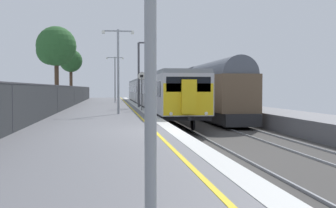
{
  "coord_description": "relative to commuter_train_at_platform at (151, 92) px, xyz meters",
  "views": [
    {
      "loc": [
        -1.95,
        -14.5,
        1.6
      ],
      "look_at": [
        1.27,
        7.6,
        0.71
      ],
      "focal_mm": 41.72,
      "sensor_mm": 36.0,
      "label": 1
    }
  ],
  "objects": [
    {
      "name": "background_tree_left",
      "position": [
        -9.55,
        0.3,
        4.37
      ],
      "size": [
        3.93,
        3.93,
        7.77
      ],
      "color": "#473323",
      "rests_on": "ground"
    },
    {
      "name": "commuter_train_at_platform",
      "position": [
        0.0,
        0.0,
        0.0
      ],
      "size": [
        2.83,
        39.45,
        3.81
      ],
      "color": "#B7B7BC",
      "rests_on": "ground"
    },
    {
      "name": "signal_gantry",
      "position": [
        -1.49,
        -6.75,
        2.15
      ],
      "size": [
        1.1,
        0.24,
        5.51
      ],
      "color": "#47474C",
      "rests_on": "ground"
    },
    {
      "name": "platform_lamp_mid",
      "position": [
        -3.61,
        -15.05,
        1.87
      ],
      "size": [
        2.0,
        0.2,
        5.28
      ],
      "color": "#93999E",
      "rests_on": "ground"
    },
    {
      "name": "ground",
      "position": [
        0.54,
        -25.2,
        -1.88
      ],
      "size": [
        17.4,
        110.0,
        1.21
      ],
      "color": "slate"
    },
    {
      "name": "platform_lamp_far",
      "position": [
        -3.61,
        5.18,
        1.83
      ],
      "size": [
        2.0,
        0.2,
        5.21
      ],
      "color": "#93999E",
      "rests_on": "ground"
    },
    {
      "name": "freight_train_adjacent_track",
      "position": [
        4.0,
        9.33,
        0.27
      ],
      "size": [
        2.6,
        52.35,
        4.64
      ],
      "color": "#232326",
      "rests_on": "ground"
    },
    {
      "name": "platform_back_fence",
      "position": [
        -7.55,
        -25.2,
        -0.31
      ],
      "size": [
        0.07,
        99.0,
        1.83
      ],
      "color": "#282B2D",
      "rests_on": "ground"
    },
    {
      "name": "speed_limit_sign",
      "position": [
        -1.85,
        -11.31,
        0.51
      ],
      "size": [
        0.59,
        0.08,
        2.8
      ],
      "color": "#59595B",
      "rests_on": "ground"
    },
    {
      "name": "background_tree_centre",
      "position": [
        -9.15,
        12.12,
        3.79
      ],
      "size": [
        2.94,
        2.94,
        6.67
      ],
      "color": "#473323",
      "rests_on": "ground"
    }
  ]
}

